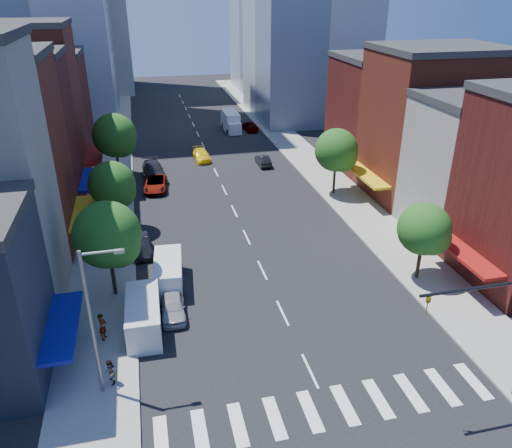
{
  "coord_description": "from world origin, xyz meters",
  "views": [
    {
      "loc": [
        -8.4,
        -21.77,
        20.88
      ],
      "look_at": [
        -0.9,
        10.4,
        5.0
      ],
      "focal_mm": 35.0,
      "sensor_mm": 36.0,
      "label": 1
    }
  ],
  "objects_px": {
    "parked_car_front": "(173,306)",
    "cargo_van_far": "(168,274)",
    "traffic_car_far": "(250,126)",
    "pedestrian_near": "(103,327)",
    "pedestrian_far": "(110,373)",
    "cargo_van_near": "(144,317)",
    "traffic_car_oncoming": "(263,160)",
    "taxi": "(201,155)",
    "box_truck": "(231,122)",
    "parked_car_rear": "(153,170)",
    "parked_car_third": "(156,184)",
    "parked_car_second": "(140,245)"
  },
  "relations": [
    {
      "from": "parked_car_third",
      "to": "traffic_car_oncoming",
      "type": "xyz_separation_m",
      "value": [
        13.81,
        5.54,
        -0.07
      ]
    },
    {
      "from": "parked_car_rear",
      "to": "traffic_car_oncoming",
      "type": "distance_m",
      "value": 13.86
    },
    {
      "from": "parked_car_rear",
      "to": "traffic_car_oncoming",
      "type": "height_order",
      "value": "parked_car_rear"
    },
    {
      "from": "parked_car_second",
      "to": "parked_car_third",
      "type": "relative_size",
      "value": 0.86
    },
    {
      "from": "cargo_van_far",
      "to": "parked_car_second",
      "type": "bearing_deg",
      "value": 113.35
    },
    {
      "from": "traffic_car_oncoming",
      "to": "parked_car_second",
      "type": "bearing_deg",
      "value": 51.8
    },
    {
      "from": "parked_car_front",
      "to": "parked_car_rear",
      "type": "distance_m",
      "value": 28.84
    },
    {
      "from": "parked_car_front",
      "to": "parked_car_second",
      "type": "distance_m",
      "value": 9.96
    },
    {
      "from": "pedestrian_near",
      "to": "parked_car_rear",
      "type": "bearing_deg",
      "value": 6.91
    },
    {
      "from": "cargo_van_near",
      "to": "box_truck",
      "type": "bearing_deg",
      "value": 74.2
    },
    {
      "from": "cargo_van_near",
      "to": "traffic_car_far",
      "type": "xyz_separation_m",
      "value": [
        17.83,
        47.99,
        -0.4
      ]
    },
    {
      "from": "parked_car_rear",
      "to": "cargo_van_far",
      "type": "height_order",
      "value": "cargo_van_far"
    },
    {
      "from": "parked_car_second",
      "to": "parked_car_rear",
      "type": "relative_size",
      "value": 0.78
    },
    {
      "from": "traffic_car_far",
      "to": "pedestrian_near",
      "type": "bearing_deg",
      "value": 62.29
    },
    {
      "from": "cargo_van_far",
      "to": "pedestrian_near",
      "type": "relative_size",
      "value": 2.78
    },
    {
      "from": "parked_car_third",
      "to": "box_truck",
      "type": "height_order",
      "value": "box_truck"
    },
    {
      "from": "taxi",
      "to": "traffic_car_oncoming",
      "type": "relative_size",
      "value": 1.19
    },
    {
      "from": "parked_car_front",
      "to": "pedestrian_far",
      "type": "relative_size",
      "value": 2.53
    },
    {
      "from": "pedestrian_far",
      "to": "traffic_car_far",
      "type": "bearing_deg",
      "value": 148.42
    },
    {
      "from": "pedestrian_near",
      "to": "parked_car_front",
      "type": "bearing_deg",
      "value": -53.1
    },
    {
      "from": "parked_car_third",
      "to": "parked_car_rear",
      "type": "distance_m",
      "value": 4.62
    },
    {
      "from": "parked_car_rear",
      "to": "traffic_car_oncoming",
      "type": "bearing_deg",
      "value": -1.2
    },
    {
      "from": "taxi",
      "to": "parked_car_second",
      "type": "bearing_deg",
      "value": -111.26
    },
    {
      "from": "pedestrian_far",
      "to": "parked_car_rear",
      "type": "bearing_deg",
      "value": 162.54
    },
    {
      "from": "parked_car_rear",
      "to": "pedestrian_far",
      "type": "xyz_separation_m",
      "value": [
        -4.0,
        -34.94,
        0.14
      ]
    },
    {
      "from": "traffic_car_oncoming",
      "to": "cargo_van_far",
      "type": "bearing_deg",
      "value": 62.08
    },
    {
      "from": "parked_car_rear",
      "to": "pedestrian_near",
      "type": "height_order",
      "value": "pedestrian_near"
    },
    {
      "from": "box_truck",
      "to": "pedestrian_near",
      "type": "bearing_deg",
      "value": -110.0
    },
    {
      "from": "cargo_van_near",
      "to": "pedestrian_far",
      "type": "relative_size",
      "value": 3.38
    },
    {
      "from": "traffic_car_far",
      "to": "pedestrian_far",
      "type": "xyz_separation_m",
      "value": [
        -19.84,
        -52.66,
        0.22
      ]
    },
    {
      "from": "parked_car_front",
      "to": "box_truck",
      "type": "height_order",
      "value": "box_truck"
    },
    {
      "from": "parked_car_front",
      "to": "traffic_car_far",
      "type": "height_order",
      "value": "traffic_car_far"
    },
    {
      "from": "taxi",
      "to": "pedestrian_near",
      "type": "height_order",
      "value": "pedestrian_near"
    },
    {
      "from": "parked_car_third",
      "to": "box_truck",
      "type": "xyz_separation_m",
      "value": [
        12.97,
        23.34,
        0.62
      ]
    },
    {
      "from": "parked_car_rear",
      "to": "cargo_van_near",
      "type": "relative_size",
      "value": 1.04
    },
    {
      "from": "parked_car_front",
      "to": "pedestrian_far",
      "type": "distance_m",
      "value": 7.31
    },
    {
      "from": "parked_car_front",
      "to": "cargo_van_far",
      "type": "height_order",
      "value": "cargo_van_far"
    },
    {
      "from": "taxi",
      "to": "box_truck",
      "type": "bearing_deg",
      "value": 62.95
    },
    {
      "from": "pedestrian_far",
      "to": "cargo_van_near",
      "type": "bearing_deg",
      "value": 145.73
    },
    {
      "from": "cargo_van_far",
      "to": "traffic_car_oncoming",
      "type": "height_order",
      "value": "cargo_van_far"
    },
    {
      "from": "parked_car_second",
      "to": "taxi",
      "type": "relative_size",
      "value": 0.94
    },
    {
      "from": "parked_car_front",
      "to": "parked_car_rear",
      "type": "xyz_separation_m",
      "value": [
        -0.02,
        28.84,
        0.12
      ]
    },
    {
      "from": "box_truck",
      "to": "parked_car_rear",
      "type": "bearing_deg",
      "value": -125.17
    },
    {
      "from": "cargo_van_far",
      "to": "taxi",
      "type": "distance_m",
      "value": 30.53
    },
    {
      "from": "parked_car_front",
      "to": "traffic_car_oncoming",
      "type": "relative_size",
      "value": 1.03
    },
    {
      "from": "traffic_car_far",
      "to": "box_truck",
      "type": "height_order",
      "value": "box_truck"
    },
    {
      "from": "pedestrian_near",
      "to": "traffic_car_oncoming",
      "type": "bearing_deg",
      "value": -14.83
    },
    {
      "from": "parked_car_front",
      "to": "pedestrian_near",
      "type": "bearing_deg",
      "value": -156.95
    },
    {
      "from": "pedestrian_far",
      "to": "cargo_van_far",
      "type": "bearing_deg",
      "value": 147.03
    },
    {
      "from": "parked_car_rear",
      "to": "traffic_car_far",
      "type": "bearing_deg",
      "value": 43.18
    }
  ]
}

